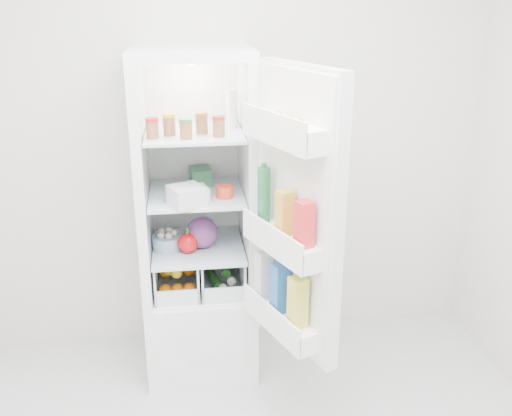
{
  "coord_description": "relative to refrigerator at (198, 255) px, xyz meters",
  "views": [
    {
      "loc": [
        -0.26,
        -1.69,
        2.03
      ],
      "look_at": [
        0.09,
        0.95,
        1.04
      ],
      "focal_mm": 40.0,
      "sensor_mm": 36.0,
      "label": 1
    }
  ],
  "objects": [
    {
      "name": "fridge_door",
      "position": [
        0.41,
        -0.62,
        0.43
      ],
      "size": [
        0.36,
        0.58,
        1.3
      ],
      "rotation": [
        0.0,
        0.0,
        1.95
      ],
      "color": "silver",
      "rests_on": "refrigerator"
    },
    {
      "name": "red_cabbage",
      "position": [
        0.02,
        -0.08,
        0.17
      ],
      "size": [
        0.17,
        0.17,
        0.17
      ],
      "primitive_type": "sphere",
      "color": "#551D4F",
      "rests_on": "shelf_low"
    },
    {
      "name": "citrus_pile",
      "position": [
        -0.12,
        -0.12,
        -0.07
      ],
      "size": [
        0.2,
        0.24,
        0.16
      ],
      "color": "orange",
      "rests_on": "refrigerator"
    },
    {
      "name": "bell_pepper",
      "position": [
        -0.05,
        -0.14,
        0.14
      ],
      "size": [
        0.11,
        0.11,
        0.11
      ],
      "primitive_type": "sphere",
      "color": "red",
      "rests_on": "shelf_low"
    },
    {
      "name": "shelf_top",
      "position": [
        -0.0,
        -0.06,
        0.71
      ],
      "size": [
        0.49,
        0.53,
        0.02
      ],
      "primitive_type": "cube",
      "color": "silver",
      "rests_on": "refrigerator"
    },
    {
      "name": "shelf_low",
      "position": [
        -0.0,
        -0.06,
        0.07
      ],
      "size": [
        0.49,
        0.53,
        0.01
      ],
      "primitive_type": "cube",
      "color": "silver",
      "rests_on": "refrigerator"
    },
    {
      "name": "room_walls",
      "position": [
        0.2,
        -1.25,
        0.93
      ],
      "size": [
        3.02,
        3.02,
        2.61
      ],
      "color": "beige",
      "rests_on": "ground"
    },
    {
      "name": "refrigerator",
      "position": [
        0.0,
        0.0,
        0.0
      ],
      "size": [
        0.6,
        0.6,
        1.8
      ],
      "color": "silver",
      "rests_on": "ground"
    },
    {
      "name": "tin_red",
      "position": [
        0.14,
        -0.16,
        0.42
      ],
      "size": [
        0.12,
        0.12,
        0.06
      ],
      "primitive_type": "cylinder",
      "rotation": [
        0.0,
        0.0,
        0.39
      ],
      "color": "red",
      "rests_on": "shelf_mid"
    },
    {
      "name": "tub_cream",
      "position": [
        -0.01,
        -0.19,
        0.43
      ],
      "size": [
        0.15,
        0.15,
        0.07
      ],
      "primitive_type": "cube",
      "rotation": [
        0.0,
        0.0,
        0.24
      ],
      "color": "silver",
      "rests_on": "shelf_mid"
    },
    {
      "name": "crisper_right",
      "position": [
        0.12,
        -0.06,
        -0.06
      ],
      "size": [
        0.23,
        0.46,
        0.22
      ],
      "primitive_type": null,
      "color": "silver",
      "rests_on": "refrigerator"
    },
    {
      "name": "squeeze_bottle",
      "position": [
        0.2,
        0.0,
        0.82
      ],
      "size": [
        0.06,
        0.06,
        0.2
      ],
      "primitive_type": "cylinder",
      "rotation": [
        0.0,
        0.0,
        -0.15
      ],
      "color": "white",
      "rests_on": "shelf_top"
    },
    {
      "name": "tub_white",
      "position": [
        -0.05,
        -0.26,
        0.44
      ],
      "size": [
        0.2,
        0.2,
        0.1
      ],
      "primitive_type": "cube",
      "rotation": [
        0.0,
        0.0,
        0.42
      ],
      "color": "silver",
      "rests_on": "shelf_mid"
    },
    {
      "name": "condiment_jars",
      "position": [
        -0.04,
        -0.18,
        0.76
      ],
      "size": [
        0.38,
        0.16,
        0.08
      ],
      "color": "#B21919",
      "rests_on": "shelf_top"
    },
    {
      "name": "mushroom_bowl",
      "position": [
        -0.17,
        -0.08,
        0.12
      ],
      "size": [
        0.17,
        0.17,
        0.08
      ],
      "primitive_type": "cylinder",
      "rotation": [
        0.0,
        0.0,
        0.08
      ],
      "color": "#7DA1BB",
      "rests_on": "shelf_low"
    },
    {
      "name": "shelf_mid",
      "position": [
        -0.0,
        -0.06,
        0.38
      ],
      "size": [
        0.49,
        0.53,
        0.02
      ],
      "primitive_type": "cube",
      "color": "silver",
      "rests_on": "refrigerator"
    },
    {
      "name": "veg_pile",
      "position": [
        0.13,
        -0.06,
        -0.1
      ],
      "size": [
        0.16,
        0.3,
        0.1
      ],
      "color": "#1D4D19",
      "rests_on": "refrigerator"
    },
    {
      "name": "crisper_left",
      "position": [
        -0.12,
        -0.06,
        -0.06
      ],
      "size": [
        0.23,
        0.46,
        0.22
      ],
      "primitive_type": null,
      "color": "silver",
      "rests_on": "refrigerator"
    },
    {
      "name": "tub_green",
      "position": [
        0.03,
        0.09,
        0.44
      ],
      "size": [
        0.12,
        0.16,
        0.09
      ],
      "primitive_type": "cube",
      "rotation": [
        0.0,
        0.0,
        0.09
      ],
      "color": "#397F51",
      "rests_on": "shelf_mid"
    }
  ]
}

